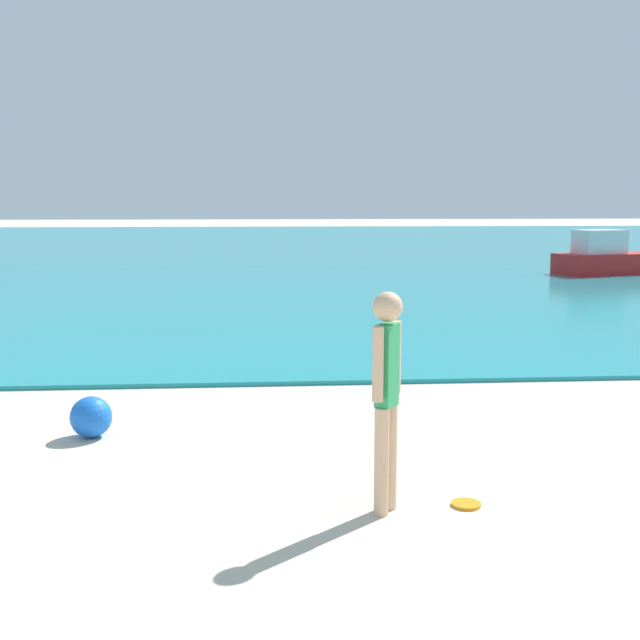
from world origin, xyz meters
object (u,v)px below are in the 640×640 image
person_standing (387,389)px  boat_near (614,259)px  frisbee (466,504)px  beach_ball (91,417)px

person_standing → boat_near: (10.23, 18.70, -0.43)m
person_standing → frisbee: bearing=-50.1°
boat_near → beach_ball: 20.97m
frisbee → boat_near: bearing=62.8°
frisbee → boat_near: boat_near is taller
frisbee → boat_near: size_ratio=0.05×
frisbee → beach_ball: (-3.33, 2.10, 0.20)m
person_standing → frisbee: person_standing is taller
person_standing → beach_ball: bearing=85.2°
boat_near → person_standing: bearing=-133.2°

